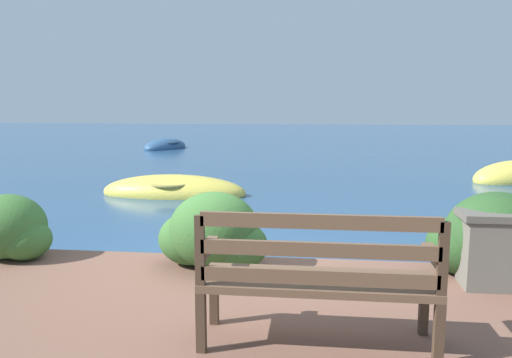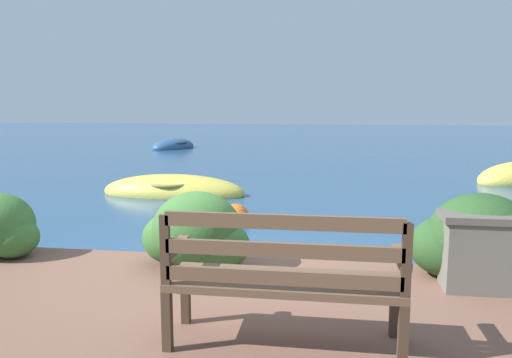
% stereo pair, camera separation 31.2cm
% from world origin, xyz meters
% --- Properties ---
extents(ground_plane, '(80.00, 80.00, 0.00)m').
position_xyz_m(ground_plane, '(0.00, 0.00, 0.00)').
color(ground_plane, navy).
extents(park_bench, '(1.54, 0.48, 0.93)m').
position_xyz_m(park_bench, '(0.75, -1.90, 0.70)').
color(park_bench, '#433123').
rests_on(park_bench, patio_terrace).
extents(hedge_clump_far_left, '(0.98, 0.71, 0.67)m').
position_xyz_m(hedge_clump_far_left, '(-2.42, -0.33, 0.51)').
color(hedge_clump_far_left, '#38662D').
rests_on(hedge_clump_far_left, patio_terrace).
extents(hedge_clump_left, '(1.10, 0.79, 0.75)m').
position_xyz_m(hedge_clump_left, '(-0.25, -0.38, 0.54)').
color(hedge_clump_left, '#38662D').
rests_on(hedge_clump_left, patio_terrace).
extents(hedge_clump_centre, '(1.17, 0.84, 0.80)m').
position_xyz_m(hedge_clump_centre, '(2.37, -0.37, 0.57)').
color(hedge_clump_centre, '#284C23').
rests_on(hedge_clump_centre, patio_terrace).
extents(rowboat_nearest, '(2.91, 1.07, 0.72)m').
position_xyz_m(rowboat_nearest, '(-2.05, 4.53, 0.06)').
color(rowboat_nearest, '#DBC64C').
rests_on(rowboat_nearest, ground_plane).
extents(rowboat_far, '(1.90, 2.48, 0.72)m').
position_xyz_m(rowboat_far, '(-5.30, 14.68, 0.06)').
color(rowboat_far, '#2D517A').
rests_on(rowboat_far, ground_plane).
extents(mooring_buoy, '(0.47, 0.47, 0.43)m').
position_xyz_m(mooring_buoy, '(-0.38, 2.39, 0.07)').
color(mooring_buoy, orange).
rests_on(mooring_buoy, ground_plane).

